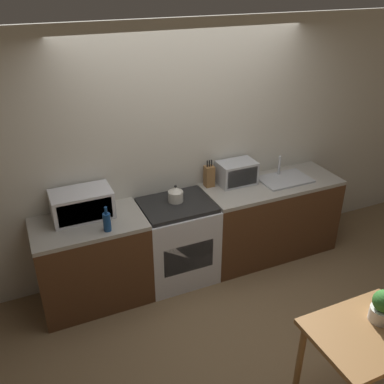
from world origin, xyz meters
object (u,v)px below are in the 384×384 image
object	(u,v)px
kettle	(176,194)
dining_table	(366,344)
bottle	(107,222)
toaster_oven	(237,173)
stove_range	(177,241)
microwave	(82,204)

from	to	relation	value
kettle	dining_table	xyz separation A→B (m)	(0.62, -2.04, -0.34)
bottle	toaster_oven	world-z (taller)	toaster_oven
bottle	dining_table	distance (m)	2.28
stove_range	bottle	world-z (taller)	bottle
bottle	stove_range	bearing A→B (deg)	15.42
stove_range	toaster_oven	distance (m)	0.97
microwave	toaster_oven	size ratio (longest dim) A/B	1.38
stove_range	toaster_oven	xyz separation A→B (m)	(0.77, 0.16, 0.58)
toaster_oven	dining_table	xyz separation A→B (m)	(-0.14, -2.14, -0.39)
stove_range	dining_table	world-z (taller)	stove_range
kettle	dining_table	bearing A→B (deg)	-73.11
toaster_oven	stove_range	bearing A→B (deg)	-168.50
dining_table	kettle	bearing A→B (deg)	106.89
microwave	dining_table	xyz separation A→B (m)	(1.53, -2.11, -0.39)
microwave	bottle	bearing A→B (deg)	-65.44
stove_range	dining_table	distance (m)	2.09
stove_range	kettle	xyz separation A→B (m)	(0.01, 0.05, 0.53)
bottle	microwave	bearing A→B (deg)	114.56
kettle	microwave	bearing A→B (deg)	175.38
stove_range	toaster_oven	world-z (taller)	toaster_oven
toaster_oven	dining_table	distance (m)	2.18
kettle	microwave	world-z (taller)	microwave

